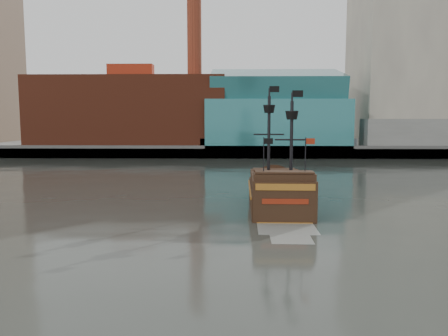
{
  "coord_description": "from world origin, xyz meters",
  "views": [
    {
      "loc": [
        0.8,
        -26.0,
        7.96
      ],
      "look_at": [
        0.04,
        9.24,
        4.0
      ],
      "focal_mm": 35.0,
      "sensor_mm": 36.0,
      "label": 1
    }
  ],
  "objects": [
    {
      "name": "pirate_ship",
      "position": [
        4.87,
        12.85,
        1.07
      ],
      "size": [
        5.26,
        15.82,
        11.77
      ],
      "rotation": [
        0.0,
        0.0,
        -0.02
      ],
      "color": "black",
      "rests_on": "ground"
    },
    {
      "name": "skyline",
      "position": [
        5.21,
        84.56,
        24.55
      ],
      "size": [
        149.0,
        45.0,
        62.0
      ],
      "color": "brown",
      "rests_on": "promenade_far"
    },
    {
      "name": "ground",
      "position": [
        0.0,
        0.0,
        0.0
      ],
      "size": [
        400.0,
        400.0,
        0.0
      ],
      "primitive_type": "plane",
      "color": "#262924",
      "rests_on": "ground"
    },
    {
      "name": "promenade_far",
      "position": [
        0.0,
        92.0,
        1.0
      ],
      "size": [
        220.0,
        60.0,
        2.0
      ],
      "primitive_type": "cube",
      "color": "slate",
      "rests_on": "ground"
    },
    {
      "name": "seawall",
      "position": [
        0.0,
        62.5,
        1.3
      ],
      "size": [
        220.0,
        1.0,
        2.6
      ],
      "primitive_type": "cube",
      "color": "#4C4C49",
      "rests_on": "ground"
    }
  ]
}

